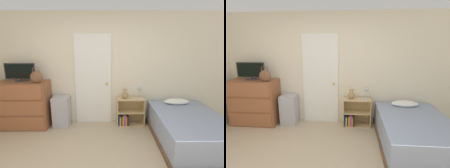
% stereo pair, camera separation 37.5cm
% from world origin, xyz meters
% --- Properties ---
extents(wall_back, '(10.00, 0.06, 2.55)m').
position_xyz_m(wall_back, '(0.00, 2.15, 1.27)').
color(wall_back, beige).
rests_on(wall_back, ground_plane).
extents(door_closed, '(0.82, 0.09, 2.07)m').
position_xyz_m(door_closed, '(-0.10, 2.10, 1.04)').
color(door_closed, white).
rests_on(door_closed, ground_plane).
extents(dresser, '(1.07, 0.50, 1.05)m').
position_xyz_m(dresser, '(-1.62, 1.85, 0.52)').
color(dresser, brown).
rests_on(dresser, ground_plane).
extents(tv, '(0.65, 0.16, 0.40)m').
position_xyz_m(tv, '(-1.65, 1.87, 1.26)').
color(tv, '#2D2D33').
rests_on(tv, dresser).
extents(handbag, '(0.26, 0.13, 0.34)m').
position_xyz_m(handbag, '(-1.24, 1.71, 1.18)').
color(handbag, brown).
rests_on(handbag, dresser).
extents(storage_bin, '(0.35, 0.36, 0.68)m').
position_xyz_m(storage_bin, '(-0.83, 1.92, 0.34)').
color(storage_bin, '#ADADB7').
rests_on(storage_bin, ground_plane).
extents(bookshelf, '(0.62, 0.32, 0.64)m').
position_xyz_m(bookshelf, '(0.70, 1.95, 0.26)').
color(bookshelf, tan).
rests_on(bookshelf, ground_plane).
extents(teddy_bear, '(0.15, 0.15, 0.23)m').
position_xyz_m(teddy_bear, '(0.62, 1.94, 0.73)').
color(teddy_bear, tan).
rests_on(teddy_bear, bookshelf).
extents(desk_lamp, '(0.14, 0.14, 0.30)m').
position_xyz_m(desk_lamp, '(0.95, 1.90, 0.85)').
color(desk_lamp, '#B2B2B7').
rests_on(desk_lamp, bookshelf).
extents(bed, '(1.24, 1.86, 0.65)m').
position_xyz_m(bed, '(1.78, 1.18, 0.27)').
color(bed, brown).
rests_on(bed, ground_plane).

